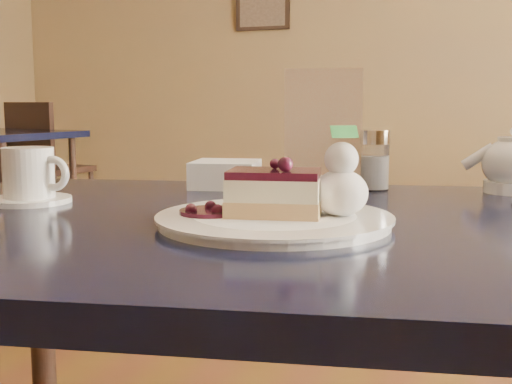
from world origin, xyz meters
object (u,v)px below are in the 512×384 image
(main_table, at_px, (279,274))
(coffee_set, at_px, (30,178))
(cheesecake_slice, at_px, (274,193))
(dessert_plate, at_px, (274,220))

(main_table, distance_m, coffee_set, 0.40)
(cheesecake_slice, relative_size, coffee_set, 0.95)
(cheesecake_slice, bearing_deg, main_table, 90.00)
(main_table, height_order, dessert_plate, dessert_plate)
(main_table, xyz_separation_m, cheesecake_slice, (0.01, -0.05, 0.11))
(main_table, bearing_deg, coffee_set, 169.04)
(dessert_plate, relative_size, cheesecake_slice, 2.27)
(coffee_set, bearing_deg, dessert_plate, -7.97)
(main_table, distance_m, dessert_plate, 0.09)
(dessert_plate, xyz_separation_m, cheesecake_slice, (-0.00, 0.00, 0.03))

